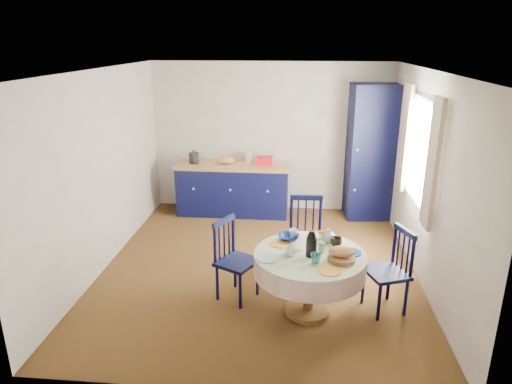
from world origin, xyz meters
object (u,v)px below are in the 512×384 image
(mug_a, at_px, (290,251))
(mug_b, at_px, (316,259))
(kitchen_counter, at_px, (233,188))
(cobalt_bowl, at_px, (289,237))
(chair_left, at_px, (234,259))
(dining_table, at_px, (311,264))
(pantry_cabinet, at_px, (372,153))
(chair_far, at_px, (306,237))
(mug_c, at_px, (336,242))
(chair_right, at_px, (390,270))
(mug_d, at_px, (293,234))

(mug_a, relative_size, mug_b, 1.14)
(kitchen_counter, bearing_deg, cobalt_bowl, -68.30)
(mug_a, bearing_deg, chair_left, 153.22)
(dining_table, relative_size, mug_b, 10.90)
(kitchen_counter, bearing_deg, mug_a, -70.53)
(kitchen_counter, distance_m, pantry_cabinet, 2.37)
(mug_b, bearing_deg, kitchen_counter, 112.47)
(chair_far, height_order, mug_c, chair_far)
(chair_left, bearing_deg, mug_a, -88.26)
(chair_left, xyz_separation_m, cobalt_bowl, (0.61, 0.07, 0.26))
(chair_left, distance_m, cobalt_bowl, 0.67)
(chair_right, height_order, cobalt_bowl, chair_right)
(dining_table, bearing_deg, mug_a, -164.47)
(mug_c, relative_size, cobalt_bowl, 0.54)
(mug_b, bearing_deg, cobalt_bowl, 117.61)
(chair_far, height_order, chair_right, chair_far)
(chair_far, xyz_separation_m, mug_a, (-0.18, -0.94, 0.25))
(chair_right, distance_m, mug_c, 0.65)
(chair_right, relative_size, cobalt_bowl, 4.05)
(mug_c, relative_size, mug_d, 1.20)
(pantry_cabinet, xyz_separation_m, chair_left, (-1.88, -2.74, -0.62))
(pantry_cabinet, distance_m, cobalt_bowl, 2.98)
(pantry_cabinet, height_order, chair_left, pantry_cabinet)
(kitchen_counter, distance_m, mug_c, 3.10)
(pantry_cabinet, bearing_deg, mug_c, -110.63)
(pantry_cabinet, distance_m, mug_b, 3.37)
(pantry_cabinet, xyz_separation_m, chair_right, (-0.18, -2.84, -0.61))
(pantry_cabinet, xyz_separation_m, cobalt_bowl, (-1.27, -2.67, -0.35))
(pantry_cabinet, bearing_deg, mug_b, -112.56)
(chair_left, relative_size, chair_right, 0.99)
(kitchen_counter, height_order, cobalt_bowl, kitchen_counter)
(chair_left, bearing_deg, mug_c, -63.97)
(pantry_cabinet, bearing_deg, chair_far, -122.23)
(mug_b, bearing_deg, dining_table, 101.16)
(kitchen_counter, height_order, mug_d, kitchen_counter)
(chair_right, bearing_deg, mug_b, -87.10)
(kitchen_counter, height_order, chair_far, kitchen_counter)
(chair_right, xyz_separation_m, mug_d, (-1.05, 0.23, 0.28))
(pantry_cabinet, xyz_separation_m, dining_table, (-1.03, -3.00, -0.50))
(pantry_cabinet, xyz_separation_m, mug_a, (-1.25, -3.06, -0.33))
(kitchen_counter, xyz_separation_m, chair_right, (2.10, -2.74, 0.04))
(pantry_cabinet, xyz_separation_m, chair_far, (-1.07, -2.12, -0.58))
(chair_far, height_order, cobalt_bowl, chair_far)
(dining_table, relative_size, cobalt_bowl, 5.04)
(pantry_cabinet, bearing_deg, chair_left, -129.85)
(pantry_cabinet, height_order, dining_table, pantry_cabinet)
(chair_far, distance_m, chair_right, 1.15)
(kitchen_counter, distance_m, chair_right, 3.45)
(mug_c, bearing_deg, mug_a, -151.22)
(mug_c, distance_m, mug_d, 0.50)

